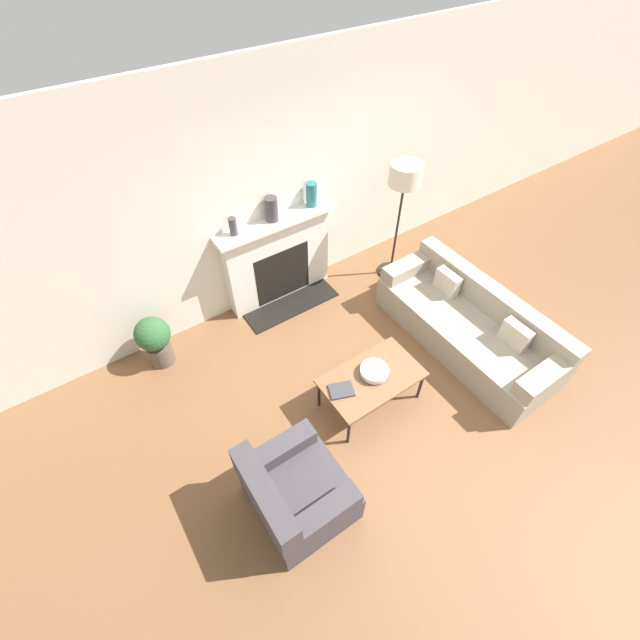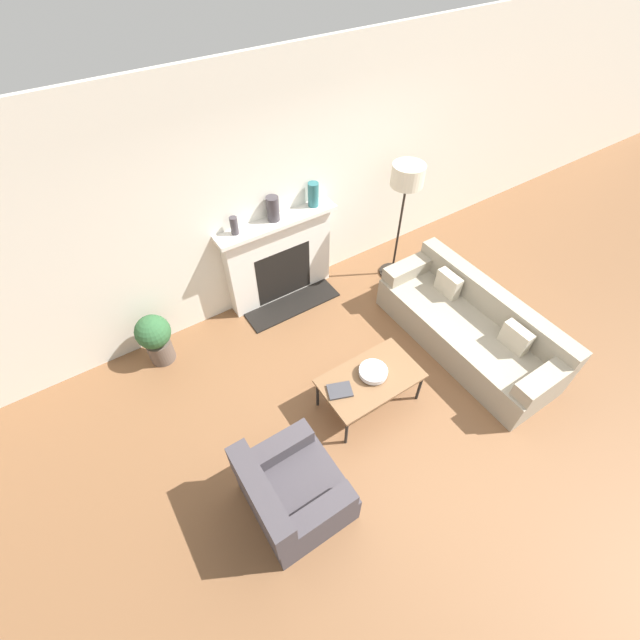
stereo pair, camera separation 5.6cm
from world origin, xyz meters
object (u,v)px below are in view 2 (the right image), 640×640
at_px(book, 340,391).
at_px(mantel_vase_left, 234,226).
at_px(fireplace, 280,260).
at_px(floor_lamp, 406,187).
at_px(mantel_vase_center_right, 313,194).
at_px(potted_plant, 155,337).
at_px(coffee_table, 371,380).
at_px(bowl, 373,372).
at_px(armchair_near, 291,492).
at_px(mantel_vase_center_left, 273,209).
at_px(couch, 469,327).

xyz_separation_m(book, mantel_vase_left, (-0.09, 1.97, 0.83)).
distance_m(fireplace, floor_lamp, 1.78).
bearing_deg(mantel_vase_center_right, mantel_vase_left, 180.00).
bearing_deg(potted_plant, coffee_table, -47.17).
bearing_deg(mantel_vase_left, floor_lamp, -13.85).
relative_size(coffee_table, mantel_vase_left, 4.94).
xyz_separation_m(coffee_table, potted_plant, (-1.67, 1.80, -0.04)).
bearing_deg(book, bowl, 18.26).
height_order(mantel_vase_left, mantel_vase_center_right, mantel_vase_center_right).
xyz_separation_m(coffee_table, mantel_vase_left, (-0.44, 2.01, 0.88)).
height_order(armchair_near, floor_lamp, floor_lamp).
xyz_separation_m(armchair_near, floor_lamp, (2.84, 2.00, 1.07)).
height_order(coffee_table, floor_lamp, floor_lamp).
bearing_deg(fireplace, mantel_vase_center_left, 146.53).
relative_size(book, potted_plant, 0.43).
relative_size(armchair_near, mantel_vase_center_left, 2.94).
relative_size(couch, book, 7.83).
bearing_deg(mantel_vase_center_left, couch, -53.86).
bearing_deg(mantel_vase_center_right, coffee_table, -106.41).
xyz_separation_m(floor_lamp, mantel_vase_center_right, (-1.00, 0.50, -0.03)).
distance_m(fireplace, armchair_near, 2.83).
relative_size(armchair_near, bowl, 2.92).
distance_m(armchair_near, bowl, 1.41).
bearing_deg(floor_lamp, fireplace, 162.24).
height_order(fireplace, book, fireplace).
bearing_deg(fireplace, bowl, -90.78).
height_order(floor_lamp, mantel_vase_center_right, floor_lamp).
height_order(coffee_table, mantel_vase_center_right, mantel_vase_center_right).
distance_m(coffee_table, potted_plant, 2.46).
relative_size(mantel_vase_center_right, potted_plant, 0.44).
bearing_deg(floor_lamp, mantel_vase_center_left, 162.00).
distance_m(mantel_vase_left, mantel_vase_center_left, 0.49).
relative_size(mantel_vase_left, mantel_vase_center_right, 0.71).
relative_size(book, mantel_vase_center_left, 0.99).
height_order(bowl, mantel_vase_center_left, mantel_vase_center_left).
bearing_deg(couch, floor_lamp, 176.45).
bearing_deg(couch, mantel_vase_left, -135.66).
bearing_deg(armchair_near, mantel_vase_center_right, -36.28).
bearing_deg(floor_lamp, armchair_near, -144.77).
relative_size(couch, coffee_table, 2.17).
bearing_deg(bowl, mantel_vase_left, 103.72).
bearing_deg(book, floor_lamp, 58.09).
bearing_deg(couch, book, -90.65).
distance_m(armchair_near, coffee_table, 1.35).
relative_size(armchair_near, mantel_vase_center_right, 2.92).
bearing_deg(fireplace, coffee_table, -91.94).
xyz_separation_m(floor_lamp, mantel_vase_left, (-2.03, 0.50, -0.07)).
xyz_separation_m(fireplace, coffee_table, (-0.07, -1.99, -0.16)).
height_order(floor_lamp, potted_plant, floor_lamp).
relative_size(coffee_table, mantel_vase_center_right, 3.53).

